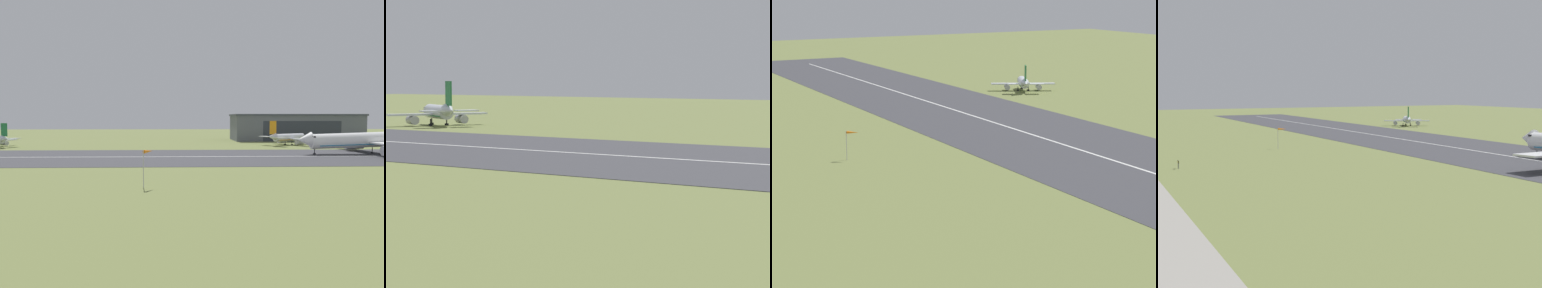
% 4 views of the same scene
% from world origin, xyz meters
% --- Properties ---
extents(runway_strip, '(417.89, 46.78, 0.06)m').
position_xyz_m(runway_strip, '(0.00, 118.86, 0.03)').
color(runway_strip, '#3D3D42').
rests_on(runway_strip, ground_plane).
extents(runway_centreline, '(376.10, 0.70, 0.01)m').
position_xyz_m(runway_centreline, '(0.00, 118.86, 0.07)').
color(runway_centreline, silver).
rests_on(runway_centreline, runway_strip).
extents(airplane_parked_centre, '(18.35, 20.39, 9.48)m').
position_xyz_m(airplane_parked_centre, '(-70.54, 157.75, 2.83)').
color(airplane_parked_centre, silver).
rests_on(airplane_parked_centre, ground_plane).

